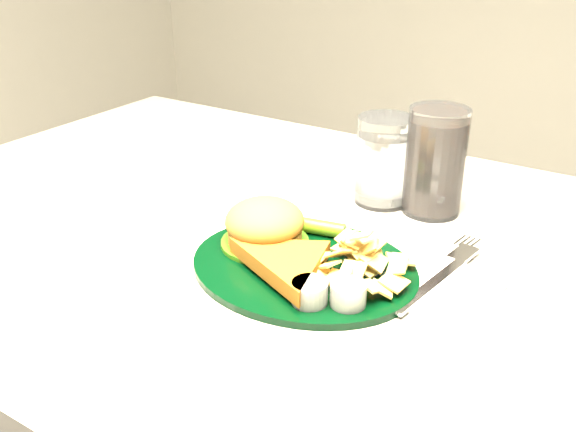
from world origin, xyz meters
name	(u,v)px	position (x,y,z in m)	size (l,w,h in m)	color
dinner_plate	(304,248)	(0.07, -0.07, 0.78)	(0.27, 0.22, 0.06)	black
water_glass	(384,160)	(0.07, 0.15, 0.81)	(0.08, 0.08, 0.12)	white
cola_glass	(435,162)	(0.14, 0.16, 0.82)	(0.08, 0.08, 0.15)	black
fork_napkin	(434,282)	(0.21, -0.02, 0.76)	(0.14, 0.18, 0.01)	silver
ramekin	(149,155)	(-0.32, 0.09, 0.76)	(0.04, 0.04, 0.02)	silver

